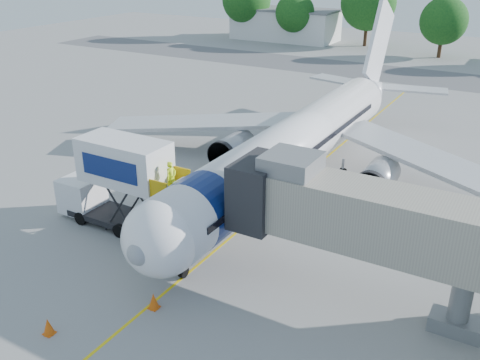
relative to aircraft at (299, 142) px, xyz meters
The scene contains 12 objects.
ground 5.07m from the aircraft, 90.00° to the right, with size 160.00×160.00×0.00m, color gray.
guidance_line 5.06m from the aircraft, 90.00° to the right, with size 0.15×70.00×0.01m, color yellow.
taxiway_strip 37.99m from the aircraft, 90.00° to the left, with size 120.00×10.00×0.01m, color #59595B.
aircraft is the anchor object (origin of this frame).
jet_bridge 13.77m from the aircraft, 54.30° to the right, with size 13.90×3.20×6.60m.
catering_hiloader 12.77m from the aircraft, 119.40° to the right, with size 8.50×2.44×5.50m.
safety_cone_a 16.54m from the aircraft, 88.96° to the right, with size 0.50×0.50×0.79m.
safety_cone_b 20.31m from the aircraft, 96.99° to the right, with size 0.49×0.49×0.78m.
outbuilding_left 62.50m from the aircraft, 116.61° to the left, with size 18.40×8.40×5.30m.
tree_b 58.40m from the aircraft, 115.14° to the left, with size 6.50×6.50×8.29m.
tree_c 58.39m from the aircraft, 103.56° to the left, with size 8.86×8.86×11.30m.
tree_d 52.35m from the aircraft, 91.00° to the left, with size 6.82×6.82×8.69m.
Camera 1 is at (13.77, -27.56, 15.18)m, focal length 40.00 mm.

